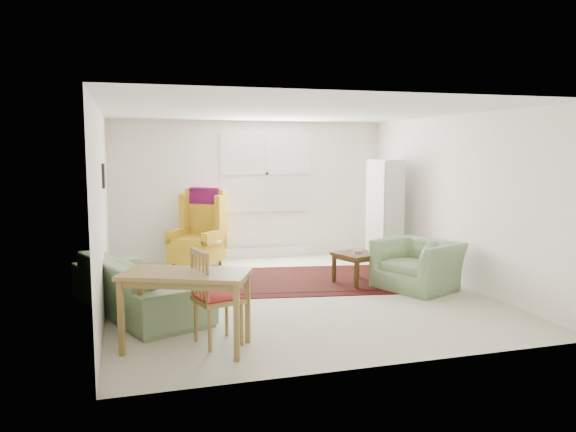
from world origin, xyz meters
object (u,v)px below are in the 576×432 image
object	(u,v)px
coffee_table	(357,268)
cabinet	(385,212)
wingback_chair	(197,228)
armchair	(417,260)
desk_chair	(218,296)
sofa	(138,274)
stool	(210,255)
desk	(186,311)

from	to	relation	value
coffee_table	cabinet	size ratio (longest dim) A/B	0.32
wingback_chair	coffee_table	bearing A→B (deg)	-3.98
wingback_chair	cabinet	world-z (taller)	cabinet
armchair	desk_chair	bearing A→B (deg)	-89.41
cabinet	wingback_chair	bearing A→B (deg)	169.08
sofa	cabinet	distance (m)	4.57
coffee_table	desk_chair	distance (m)	3.13
sofa	stool	distance (m)	2.53
wingback_chair	cabinet	size ratio (longest dim) A/B	0.74
stool	cabinet	world-z (taller)	cabinet
sofa	desk	world-z (taller)	sofa
wingback_chair	desk	xyz separation A→B (m)	(-0.59, -3.87, -0.28)
sofa	stool	xyz separation A→B (m)	(1.22, 2.20, -0.23)
armchair	wingback_chair	size ratio (longest dim) A/B	0.80
armchair	wingback_chair	bearing A→B (deg)	-154.04
coffee_table	wingback_chair	bearing A→B (deg)	139.73
coffee_table	stool	world-z (taller)	stool
armchair	stool	size ratio (longest dim) A/B	2.22
coffee_table	desk	distance (m)	3.42
coffee_table	armchair	bearing A→B (deg)	-36.10
wingback_chair	stool	size ratio (longest dim) A/B	2.80
armchair	sofa	bearing A→B (deg)	-114.38
coffee_table	desk	size ratio (longest dim) A/B	0.46
sofa	cabinet	xyz separation A→B (m)	(4.20, 1.76, 0.44)
sofa	coffee_table	bearing A→B (deg)	-101.91
sofa	wingback_chair	bearing A→B (deg)	-45.07
wingback_chair	desk_chair	bearing A→B (deg)	-57.64
desk	sofa	bearing A→B (deg)	105.82
desk_chair	armchair	bearing A→B (deg)	-80.04
armchair	stool	bearing A→B (deg)	-154.17
sofa	desk	size ratio (longest dim) A/B	1.87
wingback_chair	desk	size ratio (longest dim) A/B	1.08
coffee_table	cabinet	bearing A→B (deg)	49.54
wingback_chair	cabinet	distance (m)	3.24
sofa	armchair	distance (m)	3.87
armchair	desk_chair	size ratio (longest dim) A/B	1.07
wingback_chair	armchair	bearing A→B (deg)	-2.99
sofa	desk_chair	world-z (taller)	desk_chair
desk_chair	coffee_table	bearing A→B (deg)	-65.72
armchair	stool	world-z (taller)	armchair
wingback_chair	desk_chair	distance (m)	3.82
sofa	desk_chair	distance (m)	1.64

